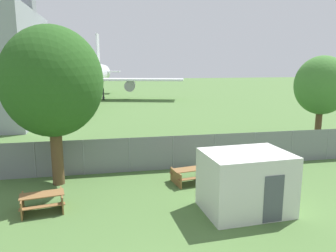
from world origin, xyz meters
TOP-DOWN VIEW (x-y plane):
  - perimeter_fence at (-0.00, 11.44)m, footprint 56.07×0.07m
  - airplane at (-3.82, 47.94)m, footprint 31.49×39.32m
  - portable_cabin at (4.38, 5.47)m, footprint 3.64×2.79m
  - picnic_bench_near_cabin at (2.94, 9.08)m, footprint 1.99×1.69m
  - picnic_bench_open_grass at (-4.01, 7.07)m, footprint 1.97×1.67m
  - tree_near_hangar at (-3.76, 10.24)m, footprint 4.93×4.93m
  - tree_left_of_cabin at (14.13, 14.46)m, footprint 3.83×3.83m

SIDE VIEW (x-z plane):
  - picnic_bench_open_grass at x=-4.01m, z-range 0.09..0.85m
  - picnic_bench_near_cabin at x=2.94m, z-range 0.10..0.86m
  - perimeter_fence at x=0.00m, z-range 0.00..2.00m
  - portable_cabin at x=4.38m, z-range 0.00..2.54m
  - airplane at x=-3.82m, z-range -1.96..9.76m
  - tree_left_of_cabin at x=14.13m, z-range 1.20..7.87m
  - tree_near_hangar at x=-3.76m, z-range 1.24..9.22m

